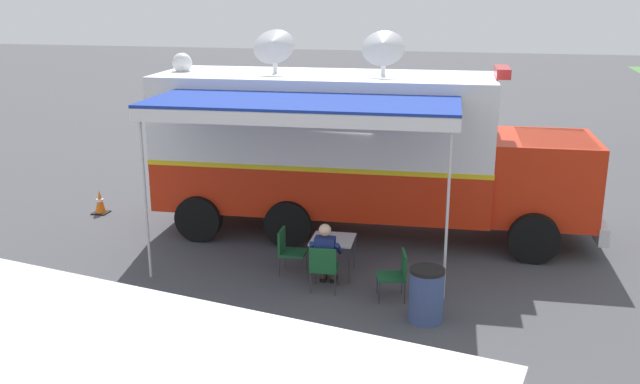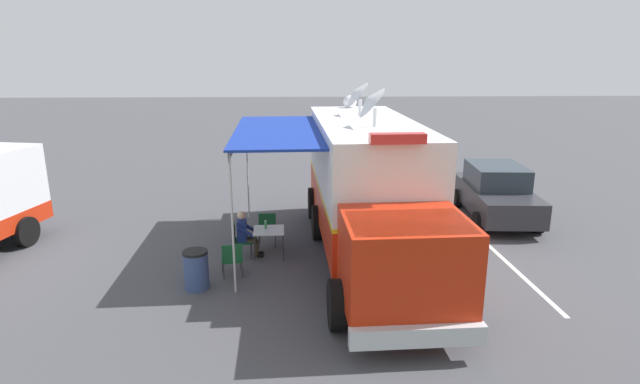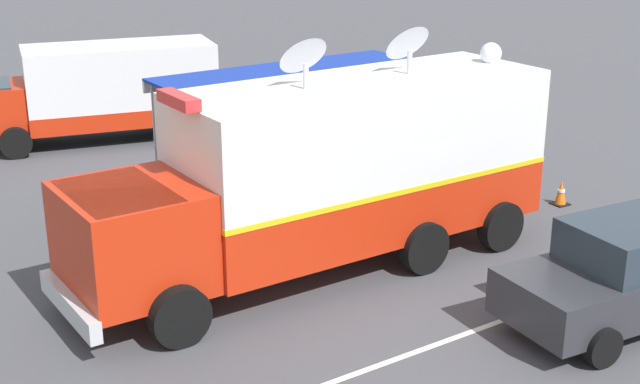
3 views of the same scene
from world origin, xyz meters
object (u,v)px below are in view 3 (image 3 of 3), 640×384
at_px(folding_table, 264,193).
at_px(car_behind_truck, 626,273).
at_px(trash_bin, 154,198).
at_px(folding_chair_beside_table, 296,192).
at_px(command_truck, 328,168).
at_px(folding_chair_spare_by_truck, 192,200).
at_px(seated_responder, 251,186).
at_px(water_bottle, 265,184).
at_px(traffic_cone, 561,193).
at_px(support_truck, 102,92).
at_px(folding_chair_at_table, 247,190).

bearing_deg(folding_table, car_behind_truck, -157.90).
xyz_separation_m(trash_bin, car_behind_truck, (-8.68, -4.78, 0.42)).
distance_m(folding_chair_beside_table, trash_bin, 3.09).
bearing_deg(command_truck, folding_chair_spare_by_truck, 21.08).
relative_size(folding_chair_beside_table, seated_responder, 0.70).
relative_size(water_bottle, trash_bin, 0.25).
height_order(traffic_cone, car_behind_truck, car_behind_truck).
bearing_deg(folding_chair_spare_by_truck, support_truck, -4.41).
relative_size(command_truck, car_behind_truck, 2.23).
bearing_deg(command_truck, folding_chair_at_table, 0.11).
bearing_deg(car_behind_truck, traffic_cone, -36.41).
height_order(command_truck, folding_table, command_truck).
xyz_separation_m(water_bottle, support_truck, (8.15, 0.83, 0.55)).
bearing_deg(command_truck, trash_bin, 24.45).
xyz_separation_m(folding_table, trash_bin, (1.54, 1.89, -0.22)).
height_order(folding_table, traffic_cone, folding_table).
relative_size(command_truck, water_bottle, 42.78).
bearing_deg(car_behind_truck, folding_chair_spare_by_truck, 27.94).
xyz_separation_m(water_bottle, folding_chair_at_table, (0.72, 0.10, -0.32)).
xyz_separation_m(seated_responder, support_truck, (7.62, 0.74, 0.73)).
height_order(folding_chair_spare_by_truck, traffic_cone, folding_chair_spare_by_truck).
xyz_separation_m(folding_chair_at_table, seated_responder, (-0.19, -0.01, 0.14)).
relative_size(folding_chair_at_table, folding_chair_spare_by_truck, 1.00).
relative_size(folding_chair_spare_by_truck, car_behind_truck, 0.20).
bearing_deg(folding_chair_at_table, folding_table, -179.26).
height_order(folding_table, folding_chair_at_table, folding_chair_at_table).
distance_m(folding_table, support_truck, 8.29).
height_order(command_truck, support_truck, command_truck).
bearing_deg(command_truck, support_truck, 3.90).
bearing_deg(trash_bin, support_truck, -9.71).
distance_m(folding_table, water_bottle, 0.20).
bearing_deg(water_bottle, seated_responder, 9.74).
bearing_deg(trash_bin, command_truck, -155.55).
bearing_deg(car_behind_truck, seated_responder, 20.52).
height_order(command_truck, traffic_cone, command_truck).
height_order(folding_table, car_behind_truck, car_behind_truck).
bearing_deg(car_behind_truck, folding_chair_at_table, 20.12).
bearing_deg(folding_chair_beside_table, command_truck, 162.42).
height_order(folding_chair_at_table, car_behind_truck, car_behind_truck).
bearing_deg(folding_table, trash_bin, 50.71).
bearing_deg(folding_chair_beside_table, folding_table, 96.67).
bearing_deg(seated_responder, support_truck, 5.54).
distance_m(folding_table, trash_bin, 2.45).
relative_size(water_bottle, support_truck, 0.03).
bearing_deg(seated_responder, folding_table, -179.77).
relative_size(folding_table, traffic_cone, 1.43).
relative_size(water_bottle, folding_chair_beside_table, 0.26).
height_order(command_truck, car_behind_truck, command_truck).
xyz_separation_m(folding_chair_spare_by_truck, traffic_cone, (-3.32, -7.62, -0.23)).
distance_m(folding_chair_beside_table, folding_chair_spare_by_truck, 2.27).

